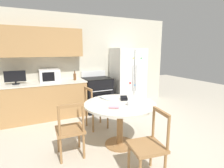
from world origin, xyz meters
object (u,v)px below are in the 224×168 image
Objects in this scene: dining_chair_near at (149,146)px; dining_chair_left at (70,130)px; microwave at (49,76)px; dining_chair_far at (95,108)px; countertop_tv at (15,77)px; refrigerator at (128,78)px; counter_bottle at (75,77)px; oven_range at (97,94)px; candle_glass at (129,103)px; wallet at (124,98)px.

dining_chair_near is 1.00× the size of dining_chair_left.
microwave is 1.47m from dining_chair_far.
dining_chair_near is (1.61, -2.77, -0.63)m from countertop_tv.
refrigerator is at bearing -1.37° from countertop_tv.
counter_bottle is (1.34, -0.02, -0.08)m from countertop_tv.
oven_range is 2.33× the size of microwave.
dining_chair_far is 1.71m from dining_chair_near.
refrigerator is 1.59× the size of oven_range.
candle_glass is (-1.17, -2.02, -0.06)m from refrigerator.
countertop_tv is 2.14m from dining_chair_left.
dining_chair_left reaches higher than wallet.
counter_bottle is 0.27× the size of dining_chair_near.
countertop_tv is at bearing 178.63° from refrigerator.
wallet is at bearing 76.75° from candle_glass.
oven_range is 2.04m from countertop_tv.
microwave reaches higher than dining_chair_left.
countertop_tv is 2.54m from wallet.
dining_chair_near is at bearing -59.84° from countertop_tv.
dining_chair_far is (1.51, -1.07, -0.63)m from countertop_tv.
oven_range is at bearing -2.44° from microwave.
microwave is 2.99m from dining_chair_near.
counter_bottle reaches higher than dining_chair_far.
microwave is 5.78× the size of candle_glass.
refrigerator reaches higher than dining_chair_far.
dining_chair_near is at bearing -96.98° from oven_range.
dining_chair_left is (-0.82, 0.89, 0.00)m from dining_chair_near.
dining_chair_left is 5.72× the size of wallet.
dining_chair_left is at bearing -106.46° from counter_bottle.
oven_range reaches higher than dining_chair_left.
countertop_tv is 0.48× the size of dining_chair_far.
oven_range is 4.47× the size of counter_bottle.
dining_chair_near is at bearing -44.39° from dining_chair_left.
dining_chair_near reaches higher than wallet.
dining_chair_left is at bearing -47.11° from dining_chair_far.
refrigerator is 3.96× the size of countertop_tv.
oven_range is at bearing 178.04° from refrigerator.
microwave is 1.99m from dining_chair_left.
candle_glass is (0.93, -0.21, 0.37)m from dining_chair_left.
refrigerator is 21.34× the size of candle_glass.
counter_bottle is 1.20m from dining_chair_far.
wallet is (1.01, 0.11, 0.36)m from dining_chair_left.
dining_chair_far and dining_chair_near have the same top height.
countertop_tv reaches higher than microwave.
refrigerator reaches higher than wallet.
oven_range is at bearing -1.55° from counter_bottle.
dining_chair_near is at bearing -99.56° from candle_glass.
microwave is at bearing 120.88° from wallet.
countertop_tv is (-0.73, -0.01, 0.02)m from microwave.
refrigerator is 1.90× the size of dining_chair_far.
dining_chair_left is (-0.72, -0.81, 0.00)m from dining_chair_far.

